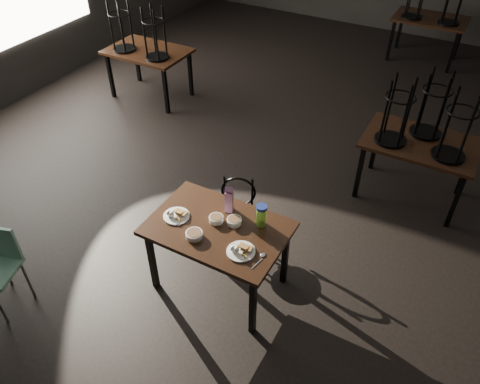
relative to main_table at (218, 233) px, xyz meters
The scene contains 14 objects.
room 2.13m from the main_table, 76.51° to the left, with size 12.00×12.04×3.22m.
main_table is the anchor object (origin of this frame).
plate_left 0.41m from the main_table, behind, with size 0.23×0.23×0.08m.
plate_right 0.37m from the main_table, 27.37° to the right, with size 0.24×0.24×0.08m.
bowl_near 0.13m from the main_table, 129.96° to the left, with size 0.13×0.13×0.05m.
bowl_far 0.18m from the main_table, 46.26° to the left, with size 0.13×0.13×0.05m.
bowl_big 0.25m from the main_table, 118.99° to the right, with size 0.15×0.15×0.05m.
juice_carton 0.31m from the main_table, 94.57° to the left, with size 0.08×0.08×0.27m.
water_bottle 0.42m from the main_table, 33.44° to the left, with size 0.12×0.12×0.21m.
spoon 0.51m from the main_table, 13.90° to the right, with size 0.05×0.21×0.01m.
bentwood_chair 0.62m from the main_table, 102.81° to the left, with size 0.41×0.40×0.78m.
bg_table_left 3.92m from the main_table, 136.78° to the left, with size 1.20×0.80×1.48m.
bg_table_right 2.52m from the main_table, 60.39° to the left, with size 1.20×0.80×1.48m.
bg_table_far 6.14m from the main_table, 84.90° to the left, with size 1.20×0.80×1.48m.
Camera 1 is at (1.20, -3.75, 3.56)m, focal length 35.00 mm.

